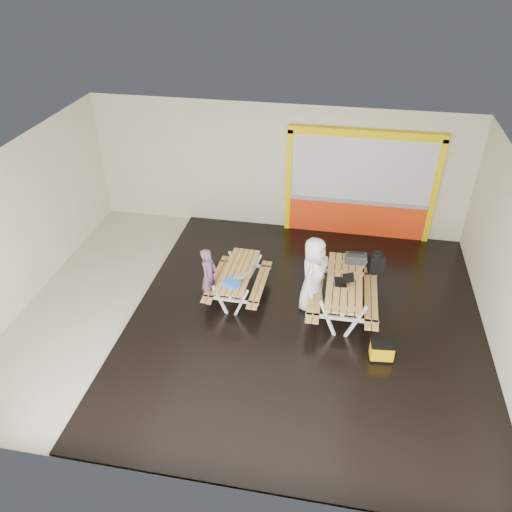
% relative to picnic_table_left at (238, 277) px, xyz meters
% --- Properties ---
extents(room, '(10.02, 8.02, 3.52)m').
position_rel_picnic_table_left_xyz_m(room, '(0.36, -0.65, 1.19)').
color(room, beige).
rests_on(room, ground).
extents(deck, '(7.50, 7.98, 0.05)m').
position_rel_picnic_table_left_xyz_m(deck, '(1.61, -0.65, -0.53)').
color(deck, black).
rests_on(deck, room).
extents(kiosk, '(3.88, 0.16, 3.00)m').
position_rel_picnic_table_left_xyz_m(kiosk, '(2.56, 3.29, 0.88)').
color(kiosk, '#F33B0F').
rests_on(kiosk, room).
extents(picnic_table_left, '(1.28, 1.85, 0.73)m').
position_rel_picnic_table_left_xyz_m(picnic_table_left, '(0.00, 0.00, 0.00)').
color(picnic_table_left, tan).
rests_on(picnic_table_left, deck).
extents(picnic_table_right, '(1.48, 2.16, 0.86)m').
position_rel_picnic_table_left_xyz_m(picnic_table_right, '(2.35, -0.13, 0.09)').
color(picnic_table_right, tan).
rests_on(picnic_table_right, deck).
extents(person_left, '(0.40, 0.54, 1.35)m').
position_rel_picnic_table_left_xyz_m(person_left, '(-0.57, -0.36, 0.20)').
color(person_left, '#6A4266').
rests_on(person_left, deck).
extents(person_right, '(0.74, 0.97, 1.77)m').
position_rel_picnic_table_left_xyz_m(person_right, '(1.68, -0.08, 0.34)').
color(person_right, white).
rests_on(person_right, deck).
extents(laptop_left, '(0.36, 0.34, 0.13)m').
position_rel_picnic_table_left_xyz_m(laptop_left, '(0.08, -0.30, 0.21)').
color(laptop_left, silver).
rests_on(laptop_left, picnic_table_left).
extents(laptop_right, '(0.42, 0.38, 0.17)m').
position_rel_picnic_table_left_xyz_m(laptop_right, '(2.32, -0.20, 0.35)').
color(laptop_right, black).
rests_on(laptop_right, picnic_table_right).
extents(blue_pouch, '(0.41, 0.36, 0.10)m').
position_rel_picnic_table_left_xyz_m(blue_pouch, '(-0.03, -0.55, 0.22)').
color(blue_pouch, blue).
rests_on(blue_pouch, picnic_table_left).
extents(toolbox, '(0.48, 0.26, 0.27)m').
position_rel_picnic_table_left_xyz_m(toolbox, '(2.56, 0.62, 0.40)').
color(toolbox, black).
rests_on(toolbox, picnic_table_right).
extents(backpack, '(0.37, 0.28, 0.55)m').
position_rel_picnic_table_left_xyz_m(backpack, '(3.04, 0.80, 0.21)').
color(backpack, black).
rests_on(backpack, picnic_table_right).
extents(dark_case, '(0.51, 0.44, 0.16)m').
position_rel_picnic_table_left_xyz_m(dark_case, '(1.97, -0.16, -0.43)').
color(dark_case, black).
rests_on(dark_case, deck).
extents(fluke_bag, '(0.49, 0.35, 0.40)m').
position_rel_picnic_table_left_xyz_m(fluke_bag, '(3.18, -1.47, -0.32)').
color(fluke_bag, black).
rests_on(fluke_bag, deck).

